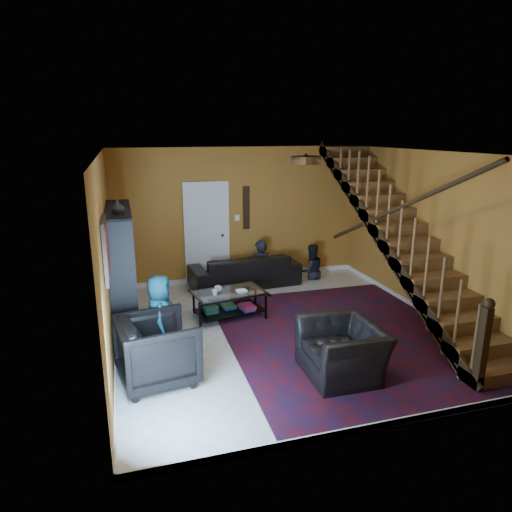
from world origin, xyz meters
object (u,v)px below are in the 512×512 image
at_px(armchair_right, 342,350).
at_px(armchair_left, 158,350).
at_px(bookshelf, 123,274).
at_px(sofa, 245,270).
at_px(coffee_table, 229,302).

bearing_deg(armchair_right, armchair_left, -101.72).
bearing_deg(armchair_left, bookshelf, 2.96).
xyz_separation_m(sofa, armchair_left, (-2.04, -3.34, 0.10)).
bearing_deg(bookshelf, armchair_right, -38.98).
relative_size(bookshelf, armchair_right, 1.86).
relative_size(bookshelf, sofa, 0.89).
height_order(sofa, coffee_table, sofa).
distance_m(armchair_left, armchair_right, 2.38).
relative_size(bookshelf, coffee_table, 1.55).
distance_m(bookshelf, armchair_right, 3.49).
bearing_deg(coffee_table, bookshelf, -174.97).
bearing_deg(coffee_table, armchair_left, -126.94).
distance_m(bookshelf, armchair_left, 1.76).
xyz_separation_m(bookshelf, armchair_left, (0.35, -1.64, -0.53)).
relative_size(sofa, coffee_table, 1.73).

